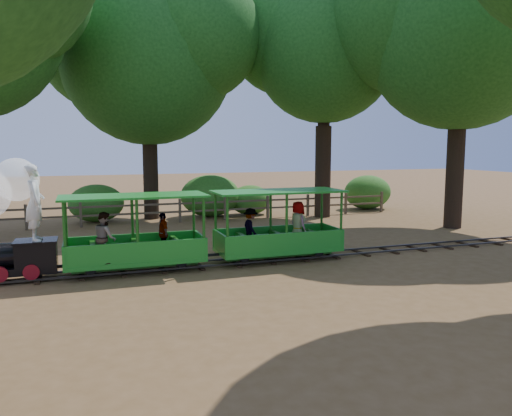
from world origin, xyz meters
name	(u,v)px	position (x,y,z in m)	size (l,w,h in m)	color
ground	(268,261)	(0.00, 0.00, 0.00)	(90.00, 90.00, 0.00)	brown
track	(268,259)	(0.00, 0.00, 0.07)	(22.00, 1.00, 0.10)	#3F3D3A
carriage_front	(133,242)	(-3.74, -0.05, 0.80)	(3.66, 1.50, 1.90)	#1E8B24
carriage_rear	(277,232)	(0.27, 0.00, 0.81)	(3.66, 1.50, 1.90)	#1E8B24
oak_nc	(146,50)	(-2.04, 9.60, 7.37)	(9.29, 8.18, 10.70)	#2D2116
oak_ne	(323,43)	(5.47, 7.59, 7.77)	(8.02, 7.06, 10.66)	#2D2116
oak_e	(460,22)	(8.96, 3.10, 7.92)	(9.25, 8.14, 11.24)	#2D2116
fence	(203,208)	(0.00, 8.00, 0.58)	(18.10, 0.10, 1.00)	brown
shrub_west	(96,203)	(-4.35, 9.30, 0.81)	(2.33, 1.79, 1.61)	#2D6B1E
shrub_mid_w	(210,196)	(0.66, 9.30, 0.96)	(2.77, 2.13, 1.92)	#2D6B1E
shrub_mid_e	(250,200)	(2.60, 9.30, 0.70)	(2.01, 1.55, 1.39)	#2D6B1E
shrub_east	(368,192)	(9.00, 9.30, 0.87)	(2.51, 1.93, 1.73)	#2D6B1E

